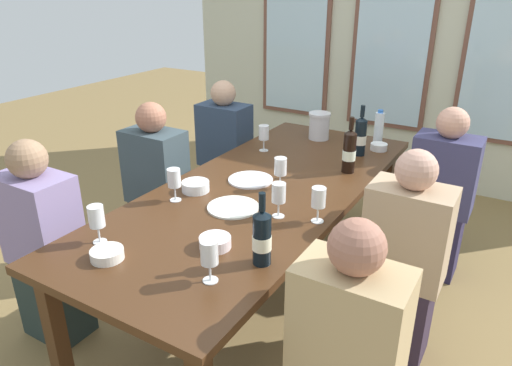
{
  "coord_description": "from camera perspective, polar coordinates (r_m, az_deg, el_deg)",
  "views": [
    {
      "loc": [
        1.19,
        -2.06,
        1.79
      ],
      "look_at": [
        0.0,
        -0.07,
        0.79
      ],
      "focal_mm": 33.19,
      "sensor_mm": 36.0,
      "label": 1
    }
  ],
  "objects": [
    {
      "name": "ground_plane",
      "position": [
        2.98,
        0.69,
        -13.61
      ],
      "size": [
        12.0,
        12.0,
        0.0
      ],
      "primitive_type": "plane",
      "color": "olive"
    },
    {
      "name": "back_wall_with_windows",
      "position": [
        4.55,
        16.47,
        18.14
      ],
      "size": [
        4.18,
        0.1,
        2.9
      ],
      "color": "beige",
      "rests_on": "ground"
    },
    {
      "name": "dining_table",
      "position": [
        2.63,
        0.76,
        -1.83
      ],
      "size": [
        0.98,
        2.41,
        0.74
      ],
      "color": "#452915",
      "rests_on": "ground"
    },
    {
      "name": "white_plate_0",
      "position": [
        2.37,
        -2.77,
        -2.93
      ],
      "size": [
        0.26,
        0.26,
        0.01
      ],
      "primitive_type": "cylinder",
      "color": "white",
      "rests_on": "dining_table"
    },
    {
      "name": "white_plate_1",
      "position": [
        2.69,
        -0.66,
        0.4
      ],
      "size": [
        0.25,
        0.25,
        0.01
      ],
      "primitive_type": "cylinder",
      "color": "white",
      "rests_on": "dining_table"
    },
    {
      "name": "metal_pitcher",
      "position": [
        3.41,
        7.63,
        6.86
      ],
      "size": [
        0.16,
        0.16,
        0.19
      ],
      "color": "silver",
      "rests_on": "dining_table"
    },
    {
      "name": "wine_bottle_0",
      "position": [
        2.82,
        11.18,
        3.8
      ],
      "size": [
        0.08,
        0.08,
        0.34
      ],
      "color": "black",
      "rests_on": "dining_table"
    },
    {
      "name": "wine_bottle_1",
      "position": [
        3.12,
        12.47,
        5.55
      ],
      "size": [
        0.08,
        0.08,
        0.33
      ],
      "color": "black",
      "rests_on": "dining_table"
    },
    {
      "name": "wine_bottle_2",
      "position": [
        1.88,
        0.72,
        -6.56
      ],
      "size": [
        0.08,
        0.08,
        0.31
      ],
      "color": "black",
      "rests_on": "dining_table"
    },
    {
      "name": "tasting_bowl_0",
      "position": [
        2.57,
        -7.29,
        -0.4
      ],
      "size": [
        0.15,
        0.15,
        0.05
      ],
      "primitive_type": "cylinder",
      "color": "white",
      "rests_on": "dining_table"
    },
    {
      "name": "tasting_bowl_1",
      "position": [
        3.28,
        14.59,
        4.24
      ],
      "size": [
        0.11,
        0.11,
        0.05
      ],
      "primitive_type": "cylinder",
      "color": "white",
      "rests_on": "dining_table"
    },
    {
      "name": "tasting_bowl_2",
      "position": [
        2.04,
        -4.95,
        -7.12
      ],
      "size": [
        0.14,
        0.14,
        0.05
      ],
      "primitive_type": "cylinder",
      "color": "white",
      "rests_on": "dining_table"
    },
    {
      "name": "tasting_bowl_3",
      "position": [
        2.04,
        -17.5,
        -8.19
      ],
      "size": [
        0.14,
        0.14,
        0.04
      ],
      "primitive_type": "cylinder",
      "color": "white",
      "rests_on": "dining_table"
    },
    {
      "name": "water_bottle",
      "position": [
        3.38,
        14.59,
        6.45
      ],
      "size": [
        0.06,
        0.06,
        0.24
      ],
      "color": "white",
      "rests_on": "dining_table"
    },
    {
      "name": "wine_glass_0",
      "position": [
        2.44,
        -9.85,
        0.41
      ],
      "size": [
        0.07,
        0.07,
        0.17
      ],
      "color": "white",
      "rests_on": "dining_table"
    },
    {
      "name": "wine_glass_1",
      "position": [
        3.13,
        0.95,
        5.96
      ],
      "size": [
        0.07,
        0.07,
        0.17
      ],
      "color": "white",
      "rests_on": "dining_table"
    },
    {
      "name": "wine_glass_2",
      "position": [
        2.21,
        7.55,
        -1.93
      ],
      "size": [
        0.07,
        0.07,
        0.17
      ],
      "color": "white",
      "rests_on": "dining_table"
    },
    {
      "name": "wine_glass_3",
      "position": [
        2.24,
        2.75,
        -1.37
      ],
      "size": [
        0.07,
        0.07,
        0.17
      ],
      "color": "white",
      "rests_on": "dining_table"
    },
    {
      "name": "wine_glass_4",
      "position": [
        2.56,
        2.97,
        1.84
      ],
      "size": [
        0.07,
        0.07,
        0.17
      ],
      "color": "white",
      "rests_on": "dining_table"
    },
    {
      "name": "wine_glass_5",
      "position": [
        1.78,
        -5.65,
        -8.57
      ],
      "size": [
        0.07,
        0.07,
        0.17
      ],
      "color": "white",
      "rests_on": "dining_table"
    },
    {
      "name": "wine_glass_6",
      "position": [
        2.13,
        -18.68,
        -3.93
      ],
      "size": [
        0.07,
        0.07,
        0.17
      ],
      "color": "white",
      "rests_on": "dining_table"
    },
    {
      "name": "seated_person_0",
      "position": [
        3.15,
        -11.79,
        -0.86
      ],
      "size": [
        0.38,
        0.24,
        1.11
      ],
      "color": "#32362F",
      "rests_on": "ground"
    },
    {
      "name": "seated_person_1",
      "position": [
        2.43,
        17.28,
        -9.26
      ],
      "size": [
        0.38,
        0.24,
        1.11
      ],
      "color": "#302437",
      "rests_on": "ground"
    },
    {
      "name": "seated_person_2",
      "position": [
        2.67,
        -24.05,
        -7.22
      ],
      "size": [
        0.38,
        0.24,
        1.11
      ],
      "color": "#253330",
      "rests_on": "ground"
    },
    {
      "name": "seated_person_3",
      "position": [
        1.84,
        10.71,
        -20.77
      ],
      "size": [
        0.38,
        0.24,
        1.11
      ],
      "color": "#2F282D",
      "rests_on": "ground"
    },
    {
      "name": "seated_person_4",
      "position": [
        3.72,
        -3.77,
        3.36
      ],
      "size": [
        0.38,
        0.24,
        1.11
      ],
      "color": "#303030",
      "rests_on": "ground"
    },
    {
      "name": "seated_person_5",
      "position": [
        3.2,
        21.3,
        -1.7
      ],
      "size": [
        0.38,
        0.24,
        1.11
      ],
      "color": "#282343",
      "rests_on": "ground"
    }
  ]
}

